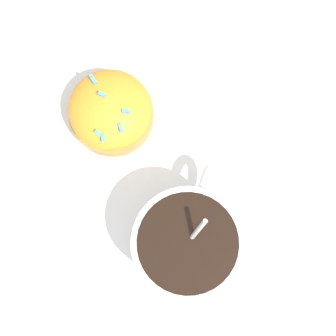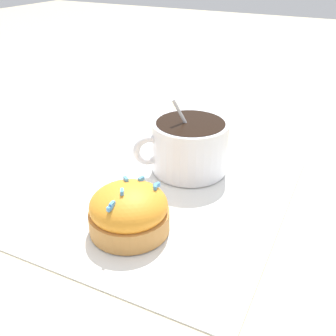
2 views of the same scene
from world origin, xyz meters
name	(u,v)px [view 1 (image 1 of 2)]	position (x,y,z in m)	size (l,w,h in m)	color
ground_plane	(148,178)	(0.00, 0.00, 0.00)	(3.00, 3.00, 0.00)	#C6B793
paper_napkin	(148,178)	(0.00, 0.00, 0.00)	(0.31, 0.28, 0.00)	white
coffee_cup	(187,241)	(-0.07, 0.00, 0.04)	(0.10, 0.10, 0.09)	white
frosted_pastry	(109,113)	(0.07, 0.00, 0.03)	(0.08, 0.08, 0.05)	#C18442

